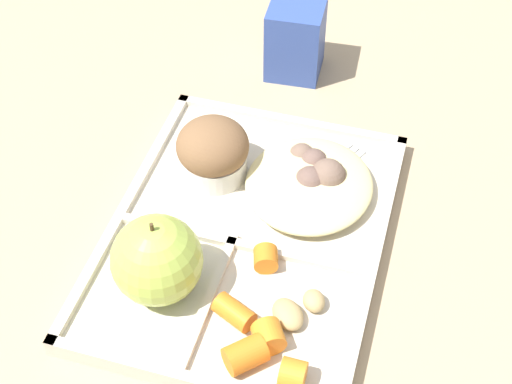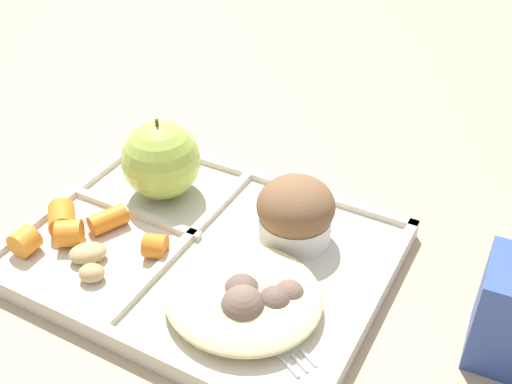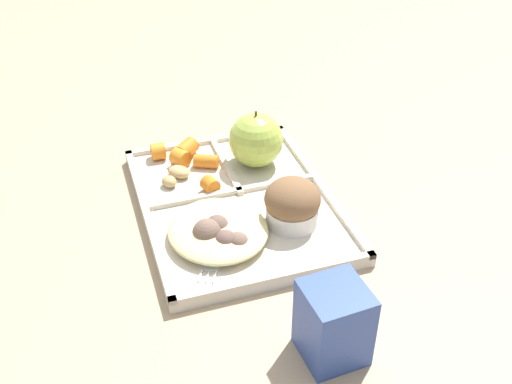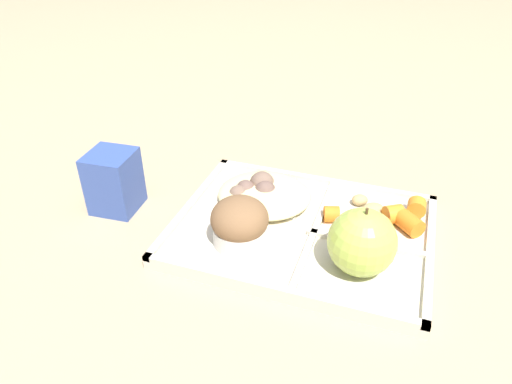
{
  "view_description": "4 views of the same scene",
  "coord_description": "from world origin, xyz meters",
  "px_view_note": "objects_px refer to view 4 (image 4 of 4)",
  "views": [
    {
      "loc": [
        -0.47,
        -0.15,
        0.6
      ],
      "look_at": [
        0.02,
        -0.0,
        0.05
      ],
      "focal_mm": 53.31,
      "sensor_mm": 36.0,
      "label": 1
    },
    {
      "loc": [
        0.26,
        -0.37,
        0.42
      ],
      "look_at": [
        0.03,
        0.05,
        0.06
      ],
      "focal_mm": 43.43,
      "sensor_mm": 36.0,
      "label": 2
    },
    {
      "loc": [
        0.69,
        -0.19,
        0.54
      ],
      "look_at": [
        0.04,
        0.02,
        0.05
      ],
      "focal_mm": 42.95,
      "sensor_mm": 36.0,
      "label": 3
    },
    {
      "loc": [
        -0.11,
        0.52,
        0.42
      ],
      "look_at": [
        0.07,
        0.01,
        0.07
      ],
      "focal_mm": 32.99,
      "sensor_mm": 36.0,
      "label": 4
    }
  ],
  "objects_px": {
    "lunch_tray": "(302,231)",
    "milk_carton": "(114,181)",
    "green_apple": "(362,242)",
    "plastic_fork": "(251,194)",
    "bran_muffin": "(240,223)"
  },
  "relations": [
    {
      "from": "plastic_fork",
      "to": "milk_carton",
      "type": "height_order",
      "value": "milk_carton"
    },
    {
      "from": "lunch_tray",
      "to": "milk_carton",
      "type": "relative_size",
      "value": 3.8
    },
    {
      "from": "bran_muffin",
      "to": "lunch_tray",
      "type": "bearing_deg",
      "value": -141.13
    },
    {
      "from": "lunch_tray",
      "to": "green_apple",
      "type": "distance_m",
      "value": 0.11
    },
    {
      "from": "green_apple",
      "to": "plastic_fork",
      "type": "height_order",
      "value": "green_apple"
    },
    {
      "from": "plastic_fork",
      "to": "green_apple",
      "type": "bearing_deg",
      "value": 147.91
    },
    {
      "from": "plastic_fork",
      "to": "milk_carton",
      "type": "relative_size",
      "value": 1.52
    },
    {
      "from": "bran_muffin",
      "to": "milk_carton",
      "type": "relative_size",
      "value": 0.83
    },
    {
      "from": "milk_carton",
      "to": "green_apple",
      "type": "bearing_deg",
      "value": 170.77
    },
    {
      "from": "green_apple",
      "to": "plastic_fork",
      "type": "bearing_deg",
      "value": -32.09
    },
    {
      "from": "lunch_tray",
      "to": "milk_carton",
      "type": "distance_m",
      "value": 0.29
    },
    {
      "from": "bran_muffin",
      "to": "milk_carton",
      "type": "height_order",
      "value": "milk_carton"
    },
    {
      "from": "bran_muffin",
      "to": "milk_carton",
      "type": "distance_m",
      "value": 0.22
    },
    {
      "from": "lunch_tray",
      "to": "bran_muffin",
      "type": "height_order",
      "value": "bran_muffin"
    },
    {
      "from": "green_apple",
      "to": "bran_muffin",
      "type": "xyz_separation_m",
      "value": [
        0.16,
        -0.0,
        -0.01
      ]
    }
  ]
}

